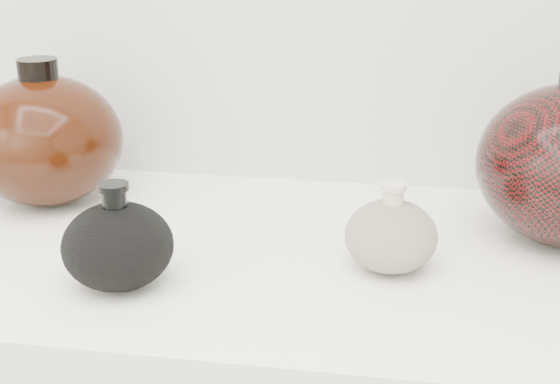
# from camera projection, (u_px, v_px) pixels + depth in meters

# --- Properties ---
(black_gourd_vase) EXTENTS (0.12, 0.12, 0.12)m
(black_gourd_vase) POSITION_uv_depth(u_px,v_px,m) (118.00, 245.00, 0.82)
(black_gourd_vase) COLOR black
(black_gourd_vase) RESTS_ON display_counter
(cream_gourd_vase) EXTENTS (0.10, 0.10, 0.10)m
(cream_gourd_vase) POSITION_uv_depth(u_px,v_px,m) (391.00, 235.00, 0.86)
(cream_gourd_vase) COLOR beige
(cream_gourd_vase) RESTS_ON display_counter
(left_round_pot) EXTENTS (0.25, 0.25, 0.20)m
(left_round_pot) POSITION_uv_depth(u_px,v_px,m) (45.00, 140.00, 1.04)
(left_round_pot) COLOR black
(left_round_pot) RESTS_ON display_counter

